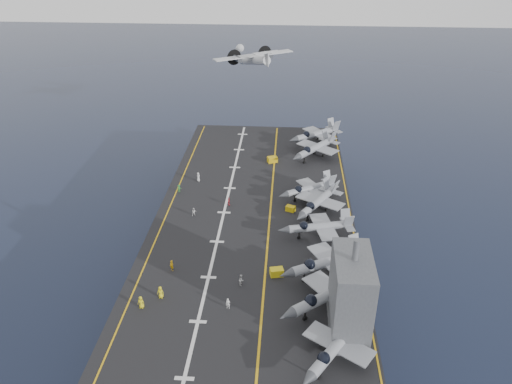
# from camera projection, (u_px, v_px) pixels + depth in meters

# --- Properties ---
(ground) EXTENTS (500.00, 500.00, 0.00)m
(ground) POSITION_uv_depth(u_px,v_px,m) (255.00, 257.00, 101.81)
(ground) COLOR #142135
(ground) RESTS_ON ground
(hull) EXTENTS (36.00, 90.00, 10.00)m
(hull) POSITION_uv_depth(u_px,v_px,m) (255.00, 237.00, 99.39)
(hull) COLOR #56595E
(hull) RESTS_ON ground
(flight_deck) EXTENTS (38.00, 92.00, 0.40)m
(flight_deck) POSITION_uv_depth(u_px,v_px,m) (255.00, 215.00, 96.87)
(flight_deck) COLOR black
(flight_deck) RESTS_ON hull
(foul_line) EXTENTS (0.35, 90.00, 0.02)m
(foul_line) POSITION_uv_depth(u_px,v_px,m) (270.00, 214.00, 96.59)
(foul_line) COLOR gold
(foul_line) RESTS_ON flight_deck
(landing_centerline) EXTENTS (0.50, 90.00, 0.02)m
(landing_centerline) POSITION_uv_depth(u_px,v_px,m) (224.00, 212.00, 97.12)
(landing_centerline) COLOR silver
(landing_centerline) RESTS_ON flight_deck
(deck_edge_port) EXTENTS (0.25, 90.00, 0.02)m
(deck_edge_port) POSITION_uv_depth(u_px,v_px,m) (168.00, 210.00, 97.77)
(deck_edge_port) COLOR gold
(deck_edge_port) RESTS_ON flight_deck
(deck_edge_stbd) EXTENTS (0.25, 90.00, 0.02)m
(deck_edge_stbd) POSITION_uv_depth(u_px,v_px,m) (351.00, 217.00, 95.67)
(deck_edge_stbd) COLOR gold
(deck_edge_stbd) RESTS_ON flight_deck
(island_superstructure) EXTENTS (5.00, 10.00, 15.00)m
(island_superstructure) POSITION_uv_depth(u_px,v_px,m) (351.00, 287.00, 66.06)
(island_superstructure) COLOR #56595E
(island_superstructure) RESTS_ON flight_deck
(fighter_jet_0) EXTENTS (15.46, 16.74, 4.84)m
(fighter_jet_0) POSITION_uv_depth(u_px,v_px,m) (336.00, 346.00, 63.78)
(fighter_jet_0) COLOR gray
(fighter_jet_0) RESTS_ON flight_deck
(fighter_jet_1) EXTENTS (18.70, 17.78, 5.42)m
(fighter_jet_1) POSITION_uv_depth(u_px,v_px,m) (329.00, 294.00, 72.09)
(fighter_jet_1) COLOR #98A2A8
(fighter_jet_1) RESTS_ON flight_deck
(fighter_jet_2) EXTENTS (18.30, 16.28, 5.31)m
(fighter_jet_2) POSITION_uv_depth(u_px,v_px,m) (328.00, 261.00, 79.05)
(fighter_jet_2) COLOR #8C949B
(fighter_jet_2) RESTS_ON flight_deck
(fighter_jet_3) EXTENTS (15.24, 11.85, 4.71)m
(fighter_jet_3) POSITION_uv_depth(u_px,v_px,m) (320.00, 226.00, 88.57)
(fighter_jet_3) COLOR #A1A9B1
(fighter_jet_3) RESTS_ON flight_deck
(fighter_jet_4) EXTENTS (15.35, 16.95, 4.90)m
(fighter_jet_4) POSITION_uv_depth(u_px,v_px,m) (318.00, 201.00, 96.16)
(fighter_jet_4) COLOR #959DA7
(fighter_jet_4) RESTS_ON flight_deck
(fighter_jet_5) EXTENTS (15.56, 14.13, 4.50)m
(fighter_jet_5) POSITION_uv_depth(u_px,v_px,m) (310.00, 188.00, 101.34)
(fighter_jet_5) COLOR #9AA2A9
(fighter_jet_5) RESTS_ON flight_deck
(fighter_jet_7) EXTENTS (17.43, 18.30, 5.30)m
(fighter_jet_7) POSITION_uv_depth(u_px,v_px,m) (315.00, 147.00, 118.08)
(fighter_jet_7) COLOR #9FA6B1
(fighter_jet_7) RESTS_ON flight_deck
(fighter_jet_8) EXTENTS (17.89, 16.75, 5.17)m
(fighter_jet_8) POSITION_uv_depth(u_px,v_px,m) (317.00, 133.00, 125.90)
(fighter_jet_8) COLOR #9096A0
(fighter_jet_8) RESTS_ON flight_deck
(tow_cart_a) EXTENTS (2.37, 1.82, 1.26)m
(tow_cart_a) POSITION_uv_depth(u_px,v_px,m) (277.00, 272.00, 79.85)
(tow_cart_a) COLOR gold
(tow_cart_a) RESTS_ON flight_deck
(tow_cart_b) EXTENTS (2.10, 1.77, 1.07)m
(tow_cart_b) POSITION_uv_depth(u_px,v_px,m) (291.00, 209.00, 97.42)
(tow_cart_b) COLOR #BF9E0B
(tow_cart_b) RESTS_ON flight_deck
(tow_cart_c) EXTENTS (2.60, 2.16, 1.34)m
(tow_cart_c) POSITION_uv_depth(u_px,v_px,m) (272.00, 159.00, 116.82)
(tow_cart_c) COLOR gold
(tow_cart_c) RESTS_ON flight_deck
(crew_0) EXTENTS (1.28, 0.92, 2.02)m
(crew_0) POSITION_uv_depth(u_px,v_px,m) (160.00, 292.00, 74.98)
(crew_0) COLOR yellow
(crew_0) RESTS_ON flight_deck
(crew_1) EXTENTS (1.39, 1.24, 1.93)m
(crew_1) POSITION_uv_depth(u_px,v_px,m) (172.00, 266.00, 80.78)
(crew_1) COLOR #D89A0B
(crew_1) RESTS_ON flight_deck
(crew_2) EXTENTS (1.19, 1.02, 1.67)m
(crew_2) POSITION_uv_depth(u_px,v_px,m) (194.00, 212.00, 95.77)
(crew_2) COLOR silver
(crew_2) RESTS_ON flight_deck
(crew_3) EXTENTS (1.17, 1.03, 1.63)m
(crew_3) POSITION_uv_depth(u_px,v_px,m) (179.00, 188.00, 104.06)
(crew_3) COLOR #287D2D
(crew_3) RESTS_ON flight_deck
(crew_4) EXTENTS (0.81, 1.12, 1.74)m
(crew_4) POSITION_uv_depth(u_px,v_px,m) (229.00, 201.00, 99.22)
(crew_4) COLOR #C12B37
(crew_4) RESTS_ON flight_deck
(crew_5) EXTENTS (0.90, 1.28, 2.04)m
(crew_5) POSITION_uv_depth(u_px,v_px,m) (198.00, 177.00, 108.23)
(crew_5) COLOR silver
(crew_5) RESTS_ON flight_deck
(crew_6) EXTENTS (1.07, 0.72, 1.76)m
(crew_6) POSITION_uv_depth(u_px,v_px,m) (228.00, 304.00, 72.95)
(crew_6) COLOR silver
(crew_6) RESTS_ON flight_deck
(crew_7) EXTENTS (0.77, 1.15, 1.90)m
(crew_7) POSITION_uv_depth(u_px,v_px,m) (241.00, 280.00, 77.67)
(crew_7) COLOR silver
(crew_7) RESTS_ON flight_deck
(transport_plane) EXTENTS (28.60, 26.21, 5.59)m
(transport_plane) POSITION_uv_depth(u_px,v_px,m) (254.00, 60.00, 138.26)
(transport_plane) COLOR silver
(crew_8) EXTENTS (1.28, 0.92, 2.02)m
(crew_8) POSITION_uv_depth(u_px,v_px,m) (141.00, 302.00, 73.03)
(crew_8) COLOR yellow
(crew_8) RESTS_ON flight_deck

